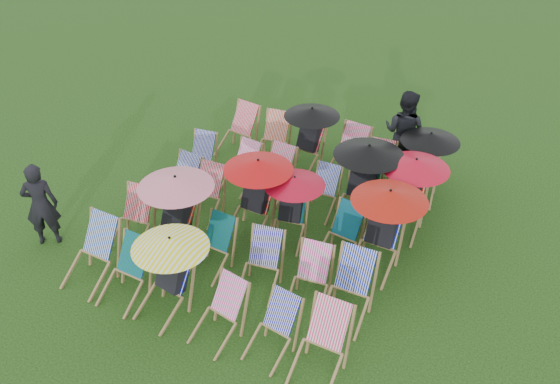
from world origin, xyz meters
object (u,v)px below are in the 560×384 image
at_px(deckchair_5, 321,345).
at_px(person_rear, 404,132).
at_px(person_left, 41,205).
at_px(deckchair_0, 90,254).
at_px(deckchair_29, 424,164).

relative_size(deckchair_5, person_rear, 0.56).
height_order(deckchair_5, person_rear, person_rear).
bearing_deg(person_left, deckchair_0, 127.81).
bearing_deg(person_rear, deckchair_29, 140.40).
height_order(deckchair_0, deckchair_5, deckchair_0).
relative_size(person_left, person_rear, 0.89).
height_order(person_left, person_rear, person_rear).
relative_size(deckchair_29, person_left, 0.83).
height_order(deckchair_0, person_left, person_left).
distance_m(deckchair_0, person_rear, 6.28).
bearing_deg(person_left, deckchair_29, -177.22).
xyz_separation_m(deckchair_29, person_left, (-5.24, -4.29, 0.10)).
distance_m(deckchair_5, person_rear, 5.41).
bearing_deg(deckchair_0, deckchair_29, 52.32).
bearing_deg(deckchair_29, deckchair_0, -138.58).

